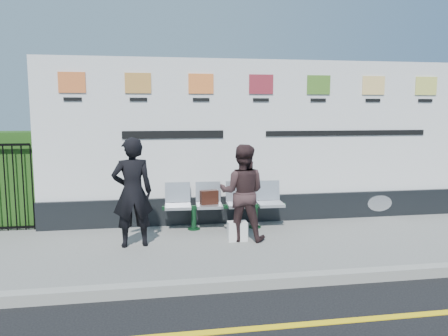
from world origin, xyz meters
name	(u,v)px	position (x,y,z in m)	size (l,w,h in m)	color
ground	(302,325)	(0.00, 0.00, 0.00)	(80.00, 80.00, 0.00)	black
pavement	(249,246)	(0.00, 2.50, 0.06)	(14.00, 3.00, 0.12)	slate
kerb	(275,281)	(0.00, 1.00, 0.07)	(14.00, 0.18, 0.14)	gray
yellow_line	(302,325)	(0.00, 0.00, 0.00)	(14.00, 0.10, 0.01)	yellow
billboard	(259,152)	(0.50, 3.85, 1.42)	(8.00, 0.30, 3.00)	black
bench	(225,216)	(-0.24, 3.37, 0.34)	(2.09, 0.55, 0.45)	#B5B8BF
woman_left	(132,192)	(-1.80, 2.61, 0.96)	(0.61, 0.40, 1.68)	black
woman_right	(242,192)	(-0.07, 2.67, 0.89)	(0.75, 0.59, 1.55)	#352223
handbag_brown	(209,197)	(-0.51, 3.38, 0.69)	(0.31, 0.13, 0.24)	black
carrier_bag_white	(237,231)	(-0.16, 2.62, 0.28)	(0.31, 0.19, 0.31)	silver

